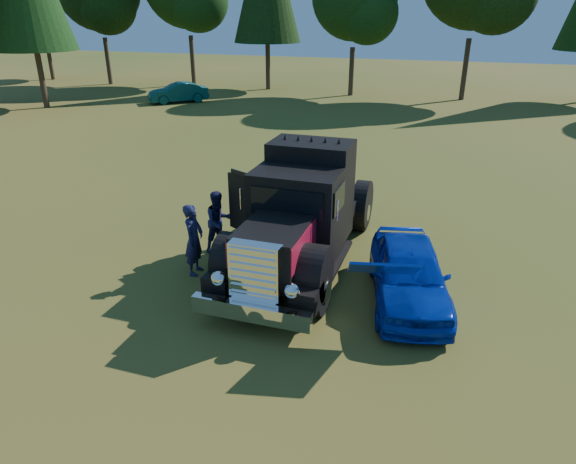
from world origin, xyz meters
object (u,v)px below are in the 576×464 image
(hotrod_coupe, at_px, (409,273))
(spectator_far, at_px, (219,222))
(spectator_near, at_px, (194,240))
(diamond_t_truck, at_px, (300,218))
(distant_teal_car, at_px, (178,93))

(hotrod_coupe, height_order, spectator_far, hotrod_coupe)
(spectator_near, bearing_deg, diamond_t_truck, -66.01)
(spectator_near, relative_size, spectator_far, 1.07)
(hotrod_coupe, xyz_separation_m, spectator_near, (-5.12, -0.34, 0.22))
(diamond_t_truck, distance_m, hotrod_coupe, 3.01)
(hotrod_coupe, height_order, distant_teal_car, hotrod_coupe)
(hotrod_coupe, distance_m, spectator_far, 5.20)
(spectator_near, distance_m, spectator_far, 1.36)
(diamond_t_truck, bearing_deg, distant_teal_car, 126.27)
(diamond_t_truck, distance_m, spectator_near, 2.67)
(spectator_far, xyz_separation_m, distant_teal_car, (-13.04, 20.80, -0.18))
(hotrod_coupe, height_order, spectator_near, hotrod_coupe)
(hotrod_coupe, bearing_deg, distant_teal_car, 129.73)
(hotrod_coupe, relative_size, distant_teal_car, 1.08)
(diamond_t_truck, xyz_separation_m, spectator_near, (-2.31, -1.27, -0.38))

